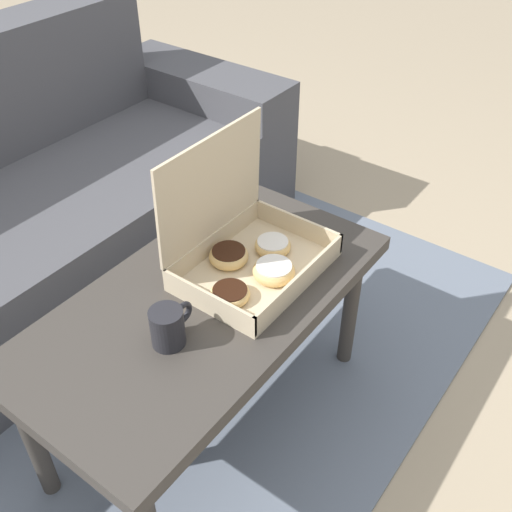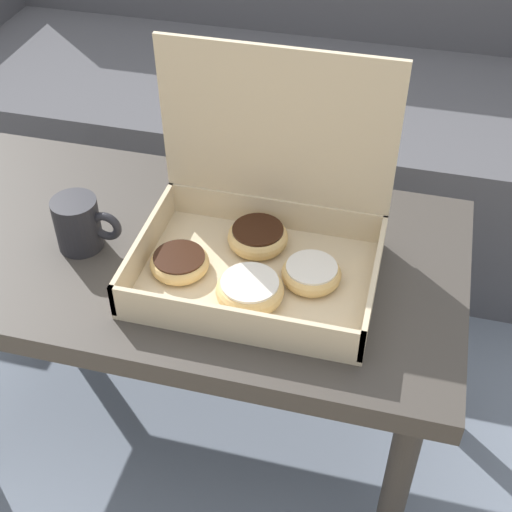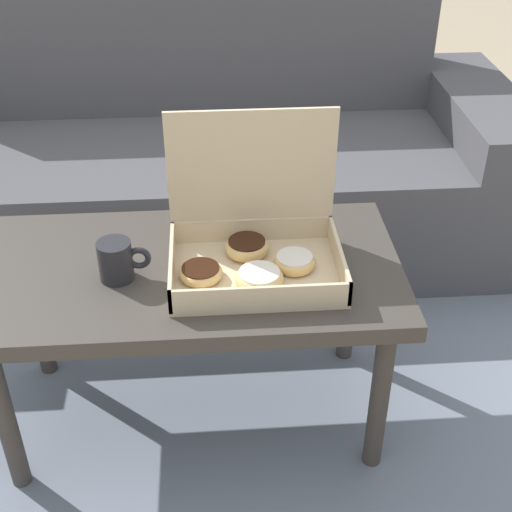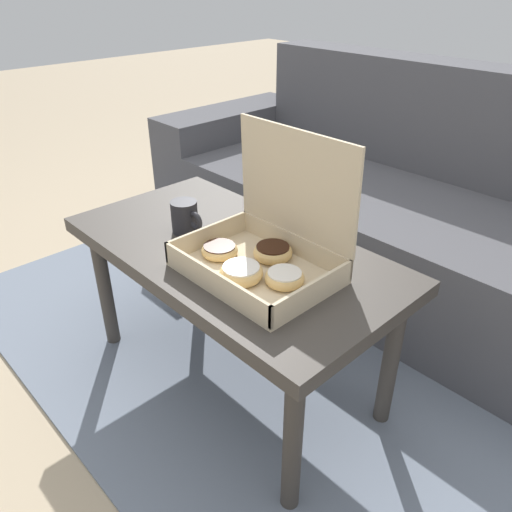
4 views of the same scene
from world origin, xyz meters
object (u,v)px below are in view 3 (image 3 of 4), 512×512
Objects in this scene: couch at (194,166)px; coffee_table at (191,286)px; pastry_box at (253,245)px; coffee_mug at (117,261)px.

couch reaches higher than coffee_table.
coffee_table is 0.18m from pastry_box.
couch reaches higher than coffee_mug.
couch reaches higher than pastry_box.
pastry_box is 3.26× the size of coffee_mug.
coffee_mug is at bearing -99.64° from couch.
coffee_mug is (-0.29, -0.02, -0.01)m from pastry_box.
pastry_box reaches higher than coffee_table.
couch is at bearing 99.13° from pastry_box.
pastry_box is at bearing -6.72° from coffee_table.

